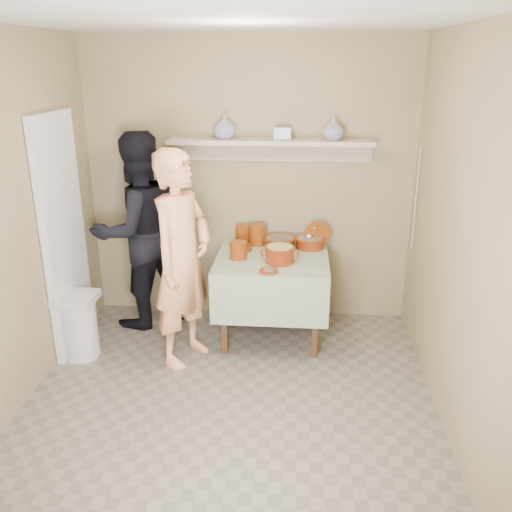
# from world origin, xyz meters

# --- Properties ---
(ground) EXTENTS (3.50, 3.50, 0.00)m
(ground) POSITION_xyz_m (0.00, 0.00, 0.00)
(ground) COLOR #72665A
(ground) RESTS_ON ground
(tile_panel) EXTENTS (0.06, 0.70, 2.00)m
(tile_panel) POSITION_xyz_m (-1.46, 0.95, 1.00)
(tile_panel) COLOR silver
(tile_panel) RESTS_ON ground
(plate_stack_a) EXTENTS (0.13, 0.13, 0.18)m
(plate_stack_a) POSITION_xyz_m (-0.04, 1.58, 0.85)
(plate_stack_a) COLOR #682504
(plate_stack_a) RESTS_ON serving_table
(plate_stack_b) EXTENTS (0.16, 0.16, 0.19)m
(plate_stack_b) POSITION_xyz_m (0.09, 1.58, 0.86)
(plate_stack_b) COLOR #682504
(plate_stack_b) RESTS_ON serving_table
(bowl_stack) EXTENTS (0.15, 0.15, 0.15)m
(bowl_stack) POSITION_xyz_m (-0.04, 1.19, 0.84)
(bowl_stack) COLOR #682504
(bowl_stack) RESTS_ON serving_table
(empty_bowl) EXTENTS (0.17, 0.17, 0.05)m
(empty_bowl) POSITION_xyz_m (-0.02, 1.41, 0.79)
(empty_bowl) COLOR #682504
(empty_bowl) RESTS_ON serving_table
(propped_lid) EXTENTS (0.24, 0.08, 0.24)m
(propped_lid) POSITION_xyz_m (0.64, 1.56, 0.88)
(propped_lid) COLOR #682504
(propped_lid) RESTS_ON serving_table
(vase_right) EXTENTS (0.19, 0.19, 0.19)m
(vase_right) POSITION_xyz_m (0.74, 1.61, 1.82)
(vase_right) COLOR navy
(vase_right) RESTS_ON wall_shelf
(vase_left) EXTENTS (0.28, 0.28, 0.21)m
(vase_left) POSITION_xyz_m (-0.20, 1.62, 1.82)
(vase_left) COLOR navy
(vase_left) RESTS_ON wall_shelf
(ceramic_box) EXTENTS (0.15, 0.11, 0.10)m
(ceramic_box) POSITION_xyz_m (0.31, 1.63, 1.77)
(ceramic_box) COLOR navy
(ceramic_box) RESTS_ON wall_shelf
(person_cook) EXTENTS (0.64, 0.76, 1.76)m
(person_cook) POSITION_xyz_m (-0.44, 0.80, 0.88)
(person_cook) COLOR #EF9B67
(person_cook) RESTS_ON ground
(person_helper) EXTENTS (1.11, 1.09, 1.80)m
(person_helper) POSITION_xyz_m (-0.98, 1.45, 0.90)
(person_helper) COLOR black
(person_helper) RESTS_ON ground
(room_shell) EXTENTS (3.04, 3.54, 2.62)m
(room_shell) POSITION_xyz_m (0.00, 0.00, 1.61)
(room_shell) COLOR #918059
(room_shell) RESTS_ON ground
(serving_table) EXTENTS (0.97, 0.97, 0.76)m
(serving_table) POSITION_xyz_m (0.25, 1.28, 0.64)
(serving_table) COLOR #4C2D16
(serving_table) RESTS_ON ground
(cazuela_meat_a) EXTENTS (0.30, 0.30, 0.10)m
(cazuela_meat_a) POSITION_xyz_m (0.30, 1.51, 0.82)
(cazuela_meat_a) COLOR #60180A
(cazuela_meat_a) RESTS_ON serving_table
(cazuela_meat_b) EXTENTS (0.28, 0.28, 0.10)m
(cazuela_meat_b) POSITION_xyz_m (0.58, 1.53, 0.82)
(cazuela_meat_b) COLOR #60180A
(cazuela_meat_b) RESTS_ON serving_table
(ladle) EXTENTS (0.08, 0.26, 0.19)m
(ladle) POSITION_xyz_m (0.57, 1.52, 0.87)
(ladle) COLOR silver
(ladle) RESTS_ON cazuela_meat_b
(cazuela_rice) EXTENTS (0.33, 0.25, 0.14)m
(cazuela_rice) POSITION_xyz_m (0.32, 1.13, 0.85)
(cazuela_rice) COLOR #60180A
(cazuela_rice) RESTS_ON serving_table
(front_plate) EXTENTS (0.16, 0.16, 0.03)m
(front_plate) POSITION_xyz_m (0.24, 0.90, 0.77)
(front_plate) COLOR #682504
(front_plate) RESTS_ON serving_table
(wall_shelf) EXTENTS (1.80, 0.25, 0.21)m
(wall_shelf) POSITION_xyz_m (0.20, 1.65, 1.67)
(wall_shelf) COLOR tan
(wall_shelf) RESTS_ON room_shell
(trash_bin) EXTENTS (0.32, 0.32, 0.56)m
(trash_bin) POSITION_xyz_m (-1.34, 0.76, 0.28)
(trash_bin) COLOR silver
(trash_bin) RESTS_ON ground
(electrical_cord) EXTENTS (0.01, 0.05, 0.90)m
(electrical_cord) POSITION_xyz_m (1.47, 1.48, 1.25)
(electrical_cord) COLOR silver
(electrical_cord) RESTS_ON wall_shelf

